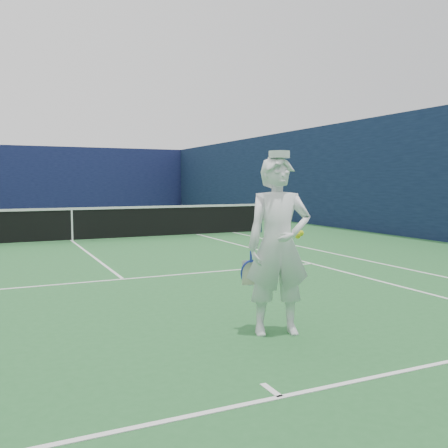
# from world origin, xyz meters

# --- Properties ---
(ground) EXTENTS (80.00, 80.00, 0.00)m
(ground) POSITION_xyz_m (0.00, 0.00, 0.00)
(ground) COLOR #25622E
(ground) RESTS_ON ground
(court_markings) EXTENTS (11.03, 23.83, 0.01)m
(court_markings) POSITION_xyz_m (0.00, 0.00, 0.00)
(court_markings) COLOR white
(court_markings) RESTS_ON ground
(windscreen_fence) EXTENTS (20.12, 36.12, 4.00)m
(windscreen_fence) POSITION_xyz_m (0.00, 0.00, 2.00)
(windscreen_fence) COLOR #10153D
(windscreen_fence) RESTS_ON ground
(tennis_net) EXTENTS (12.88, 0.09, 1.07)m
(tennis_net) POSITION_xyz_m (0.00, 0.00, 0.55)
(tennis_net) COLOR #141E4C
(tennis_net) RESTS_ON ground
(tennis_player) EXTENTS (0.86, 0.71, 2.12)m
(tennis_player) POSITION_xyz_m (0.88, -10.36, 1.04)
(tennis_player) COLOR white
(tennis_player) RESTS_ON ground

